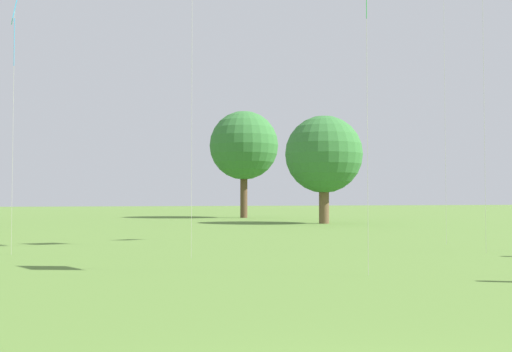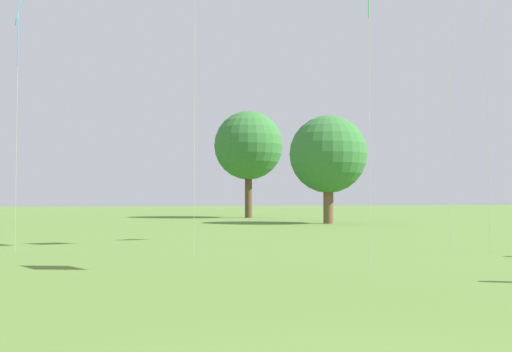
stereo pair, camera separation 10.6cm
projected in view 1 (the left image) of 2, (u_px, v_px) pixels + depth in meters
kite_5 at (15, 17)px, 23.30m from camera, size 0.37×1.02×10.03m
distant_tree_0 at (244, 146)px, 65.46m from camera, size 7.52×7.52×11.68m
distant_tree_1 at (324, 155)px, 50.87m from camera, size 6.59×6.59×9.18m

